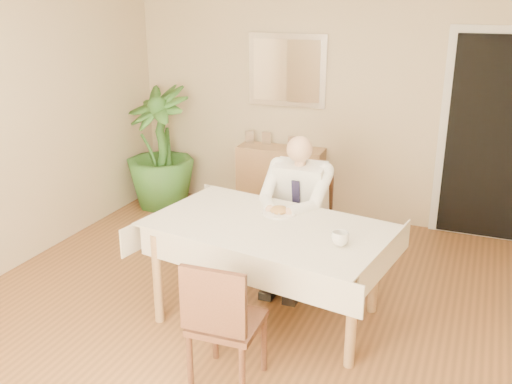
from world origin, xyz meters
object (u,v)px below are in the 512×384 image
at_px(chair_near, 222,319).
at_px(seated_man, 294,205).
at_px(dining_table, 268,235).
at_px(coffee_mug, 340,239).
at_px(sideboard, 280,181).
at_px(potted_palm, 160,148).
at_px(chair_far, 305,215).

distance_m(chair_near, seated_man, 1.48).
xyz_separation_m(dining_table, seated_man, (0.00, 0.59, 0.02)).
height_order(dining_table, chair_near, chair_near).
bearing_deg(coffee_mug, sideboard, 118.87).
height_order(chair_near, potted_palm, potted_palm).
xyz_separation_m(dining_table, chair_near, (0.04, -0.87, -0.19)).
bearing_deg(dining_table, seated_man, 99.16).
relative_size(chair_far, sideboard, 0.96).
distance_m(chair_far, potted_palm, 2.19).
height_order(seated_man, potted_palm, potted_palm).
height_order(dining_table, seated_man, seated_man).
bearing_deg(chair_near, potted_palm, 124.86).
relative_size(seated_man, coffee_mug, 10.64).
bearing_deg(dining_table, coffee_mug, -5.56).
xyz_separation_m(chair_far, sideboard, (-0.66, 1.19, -0.13)).
distance_m(chair_near, potted_palm, 3.34).
relative_size(chair_near, coffee_mug, 7.36).
xyz_separation_m(seated_man, coffee_mug, (0.57, -0.74, 0.11)).
distance_m(dining_table, chair_far, 0.90).
distance_m(chair_far, seated_man, 0.34).
bearing_deg(seated_man, coffee_mug, -52.65).
bearing_deg(seated_man, potted_palm, 149.41).
relative_size(dining_table, coffee_mug, 16.00).
xyz_separation_m(coffee_mug, sideboard, (-1.22, 2.22, -0.43)).
bearing_deg(potted_palm, dining_table, -41.63).
height_order(chair_far, potted_palm, potted_palm).
distance_m(dining_table, seated_man, 0.59).
bearing_deg(potted_palm, coffee_mug, -36.88).
xyz_separation_m(dining_table, chair_far, (0.00, 0.88, -0.17)).
bearing_deg(chair_far, sideboard, 116.55).
relative_size(coffee_mug, sideboard, 0.13).
height_order(chair_far, seated_man, seated_man).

